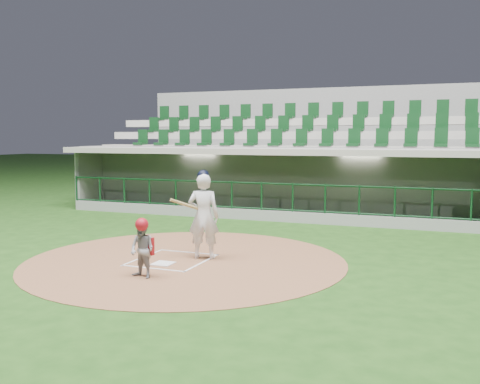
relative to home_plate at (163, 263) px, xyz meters
The scene contains 8 objects.
ground 0.70m from the home_plate, 90.00° to the left, with size 120.00×120.00×0.00m, color #1A3F12.
dirt_circle 0.58m from the home_plate, 59.04° to the left, with size 7.20×7.20×0.01m, color brown.
home_plate is the anchor object (origin of this frame).
batter_box_chalk 0.40m from the home_plate, 90.00° to the left, with size 1.55×1.80×0.01m.
dugout_structure 8.56m from the home_plate, 89.89° to the left, with size 16.40×3.70×3.00m.
seating_deck 11.69m from the home_plate, 90.00° to the left, with size 17.00×6.72×5.15m.
batter 1.42m from the home_plate, 53.05° to the left, with size 0.94×0.96×2.03m.
catcher 1.30m from the home_plate, 80.53° to the right, with size 0.62×0.53×1.19m.
Camera 1 is at (5.71, -10.79, 2.78)m, focal length 40.00 mm.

